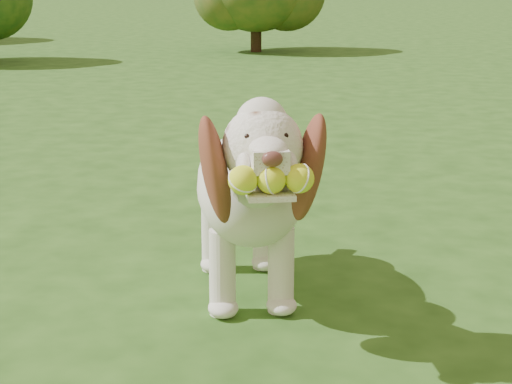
# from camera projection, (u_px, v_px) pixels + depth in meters

# --- Properties ---
(ground) EXTENTS (80.00, 80.00, 0.00)m
(ground) POSITION_uv_depth(u_px,v_px,m) (287.00, 331.00, 2.72)
(ground) COLOR #224513
(ground) RESTS_ON ground
(dog) EXTENTS (0.63, 1.15, 0.76)m
(dog) POSITION_uv_depth(u_px,v_px,m) (248.00, 186.00, 2.87)
(dog) COLOR silver
(dog) RESTS_ON ground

